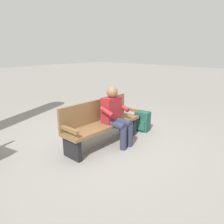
{
  "coord_description": "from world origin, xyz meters",
  "views": [
    {
      "loc": [
        2.93,
        2.85,
        1.9
      ],
      "look_at": [
        -0.09,
        0.15,
        0.7
      ],
      "focal_mm": 34.65,
      "sensor_mm": 36.0,
      "label": 1
    }
  ],
  "objects": [
    {
      "name": "backpack",
      "position": [
        -1.17,
        0.15,
        0.23
      ],
      "size": [
        0.31,
        0.35,
        0.47
      ],
      "rotation": [
        0.0,
        0.0,
        4.86
      ],
      "color": "#1E4C42",
      "rests_on": "ground"
    },
    {
      "name": "person_seated",
      "position": [
        -0.19,
        0.16,
        0.63
      ],
      "size": [
        0.57,
        0.57,
        1.18
      ],
      "rotation": [
        0.0,
        0.0,
        -0.0
      ],
      "color": "maroon",
      "rests_on": "ground"
    },
    {
      "name": "ground_plane",
      "position": [
        0.0,
        0.0,
        0.0
      ],
      "size": [
        40.0,
        40.0,
        0.0
      ],
      "primitive_type": "plane",
      "color": "gray"
    },
    {
      "name": "bench_near",
      "position": [
        -0.0,
        -0.07,
        0.46
      ],
      "size": [
        1.8,
        0.49,
        0.9
      ],
      "rotation": [
        0.0,
        0.0,
        -0.0
      ],
      "color": "brown",
      "rests_on": "ground"
    }
  ]
}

